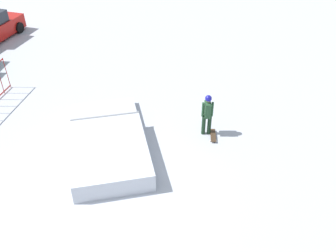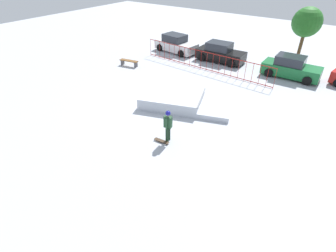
{
  "view_description": "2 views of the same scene",
  "coord_description": "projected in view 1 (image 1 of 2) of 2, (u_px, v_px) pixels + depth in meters",
  "views": [
    {
      "loc": [
        -8.24,
        -2.92,
        8.78
      ],
      "look_at": [
        2.38,
        -1.58,
        0.9
      ],
      "focal_mm": 39.62,
      "sensor_mm": 36.0,
      "label": 1
    },
    {
      "loc": [
        9.53,
        -11.68,
        7.93
      ],
      "look_at": [
        3.4,
        -3.09,
        1.0
      ],
      "focal_mm": 28.28,
      "sensor_mm": 36.0,
      "label": 2
    }
  ],
  "objects": [
    {
      "name": "skate_ramp",
      "position": [
        109.0,
        146.0,
        13.32
      ],
      "size": [
        5.95,
        4.23,
        0.74
      ],
      "rotation": [
        0.0,
        0.0,
        0.34
      ],
      "color": "silver",
      "rests_on": "ground"
    },
    {
      "name": "ground_plane",
      "position": [
        111.0,
        187.0,
        12.08
      ],
      "size": [
        60.0,
        60.0,
        0.0
      ],
      "primitive_type": "plane",
      "color": "#B2B7C1"
    },
    {
      "name": "skateboard",
      "position": [
        213.0,
        135.0,
        14.19
      ],
      "size": [
        0.81,
        0.3,
        0.09
      ],
      "rotation": [
        0.0,
        0.0,
        0.07
      ],
      "color": "#3F2D1E",
      "rests_on": "ground"
    },
    {
      "name": "skater",
      "position": [
        207.0,
        112.0,
        13.82
      ],
      "size": [
        0.41,
        0.43,
        1.73
      ],
      "rotation": [
        0.0,
        0.0,
        0.18
      ],
      "color": "black",
      "rests_on": "ground"
    }
  ]
}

